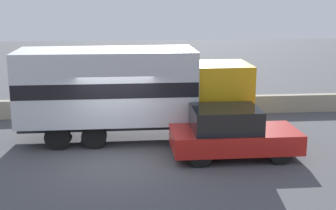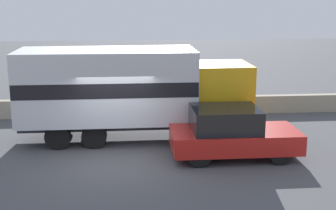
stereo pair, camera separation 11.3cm
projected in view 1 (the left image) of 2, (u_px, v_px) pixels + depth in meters
ground_plane at (117, 163)px, 14.50m from camera, size 80.00×80.00×0.00m
stone_wall_backdrop at (118, 107)px, 20.03m from camera, size 60.00×0.35×0.77m
box_truck at (127, 89)px, 16.46m from camera, size 8.10×2.49×3.25m
car_hatchback at (231, 133)px, 14.88m from camera, size 4.04×1.88×1.63m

